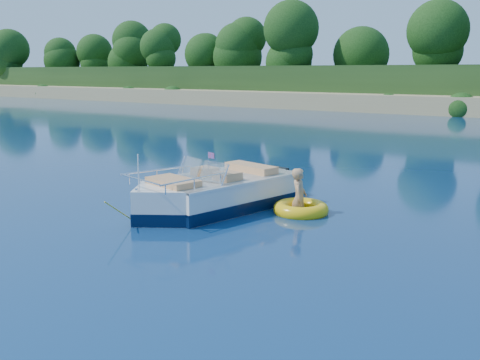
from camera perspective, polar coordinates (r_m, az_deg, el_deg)
The scene contains 5 objects.
ground at distance 13.91m, azimuth -10.52°, elevation -3.21°, with size 160.00×160.00×0.00m, color #091F45.
treeline at distance 51.49m, azimuth 23.92°, elevation 12.89°, with size 150.00×7.12×8.19m.
motorboat at distance 13.70m, azimuth -2.98°, elevation -1.67°, with size 2.85×5.59×1.89m.
tow_tube at distance 13.50m, azimuth 6.51°, elevation -3.11°, with size 1.51×1.51×0.37m.
boy at distance 13.64m, azimuth 6.29°, elevation -3.37°, with size 0.59×0.39×1.62m, color tan.
Camera 1 is at (9.47, -9.56, 3.50)m, focal length 40.00 mm.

